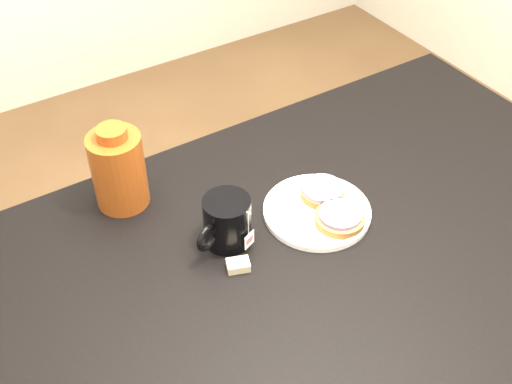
% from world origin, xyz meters
% --- Properties ---
extents(table, '(1.40, 0.90, 0.75)m').
position_xyz_m(table, '(0.00, 0.00, 0.67)').
color(table, black).
rests_on(table, ground_plane).
extents(plate, '(0.23, 0.23, 0.02)m').
position_xyz_m(plate, '(0.01, 0.08, 0.76)').
color(plate, white).
rests_on(plate, table).
extents(bagel_back, '(0.11, 0.11, 0.03)m').
position_xyz_m(bagel_back, '(0.05, 0.11, 0.78)').
color(bagel_back, brown).
rests_on(bagel_back, plate).
extents(bagel_front, '(0.13, 0.13, 0.03)m').
position_xyz_m(bagel_front, '(0.03, 0.02, 0.78)').
color(bagel_front, brown).
rests_on(bagel_front, plate).
extents(mug, '(0.15, 0.13, 0.11)m').
position_xyz_m(mug, '(-0.19, 0.11, 0.80)').
color(mug, black).
rests_on(mug, table).
extents(teabag_pouch, '(0.05, 0.05, 0.02)m').
position_xyz_m(teabag_pouch, '(-0.21, 0.03, 0.76)').
color(teabag_pouch, '#C6B793').
rests_on(teabag_pouch, table).
extents(bagel_package, '(0.12, 0.12, 0.20)m').
position_xyz_m(bagel_package, '(-0.32, 0.34, 0.84)').
color(bagel_package, '#60260C').
rests_on(bagel_package, table).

